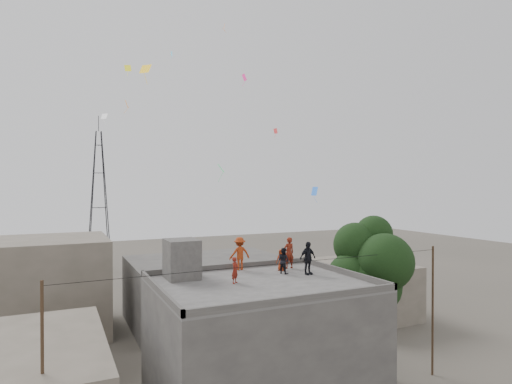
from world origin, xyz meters
The scene contains 16 objects.
main_building centered at (0.00, 0.00, 3.05)m, with size 10.00×8.00×6.10m.
parapet centered at (0.00, 0.00, 6.25)m, with size 10.00×8.00×0.30m.
stair_head_box centered at (-3.20, 2.60, 7.10)m, with size 1.60×1.80×2.00m, color #43413E.
neighbor_north centered at (2.00, 14.00, 2.50)m, with size 12.00×9.00×5.00m, color #43413E.
neighbor_northwest centered at (-10.00, 16.00, 3.50)m, with size 9.00×8.00×7.00m, color #5F584B.
neighbor_east centered at (14.00, 10.00, 2.20)m, with size 7.00×8.00×4.40m, color #5F584B.
tree centered at (7.37, 0.60, 6.10)m, with size 4.90×4.60×9.10m.
utility_line centered at (0.50, -1.25, 3.83)m, with size 20.12×0.62×7.40m.
transmission_tower centered at (-4.00, 40.00, 9.07)m, with size 2.97×2.97×20.01m.
person_red_adult centered at (3.11, 2.63, 7.00)m, with size 0.65×0.43×1.79m, color maroon.
person_orange_child centered at (2.41, 2.24, 6.70)m, with size 0.58×0.38×1.19m, color #982E11.
person_dark_child centered at (2.11, 1.47, 6.80)m, with size 0.68×0.53×1.40m, color black.
person_dark_adult centered at (3.16, 0.67, 6.98)m, with size 1.03×0.43×1.76m, color black.
person_orange_adult centered at (0.36, 3.40, 7.03)m, with size 1.20×0.69×1.85m, color #9C3211.
person_red_child centered at (-1.15, 0.40, 6.74)m, with size 0.47×0.31×1.28m, color maroon.
kites centered at (-0.63, 7.55, 16.20)m, with size 16.42×18.03×12.99m.
Camera 1 is at (-9.01, -18.78, 10.79)m, focal length 30.00 mm.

